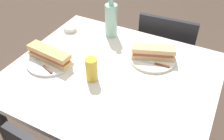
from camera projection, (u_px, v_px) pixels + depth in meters
name	position (u px, v px, depth m)	size (l,w,h in m)	color
dining_table	(112.00, 90.00, 1.36)	(1.04, 0.90, 0.78)	silver
chair_near	(165.00, 57.00, 1.86)	(0.42, 0.42, 0.86)	black
plate_near	(51.00, 61.00, 1.35)	(0.26, 0.26, 0.01)	white
baguette_sandwich_near	(49.00, 55.00, 1.32)	(0.26, 0.10, 0.07)	tan
knife_near	(44.00, 66.00, 1.30)	(0.17, 0.07, 0.01)	silver
plate_far	(152.00, 58.00, 1.37)	(0.26, 0.26, 0.01)	silver
baguette_sandwich_far	(153.00, 52.00, 1.34)	(0.24, 0.15, 0.07)	#DBB77A
knife_far	(155.00, 64.00, 1.31)	(0.18, 0.03, 0.01)	silver
water_bottle	(111.00, 19.00, 1.50)	(0.07, 0.07, 0.28)	#99C6B7
beer_glass	(92.00, 69.00, 1.21)	(0.06, 0.06, 0.12)	gold
olive_bowl	(70.00, 29.00, 1.60)	(0.08, 0.08, 0.03)	silver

